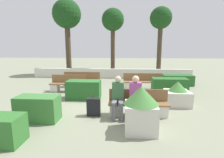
{
  "coord_description": "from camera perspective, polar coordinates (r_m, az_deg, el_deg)",
  "views": [
    {
      "loc": [
        0.91,
        -6.67,
        2.21
      ],
      "look_at": [
        0.42,
        0.5,
        0.9
      ],
      "focal_mm": 28.0,
      "sensor_mm": 36.0,
      "label": 1
    }
  ],
  "objects": [
    {
      "name": "ground_plane",
      "position": [
        7.08,
        -3.69,
        -7.87
      ],
      "size": [
        60.0,
        60.0,
        0.0
      ],
      "primitive_type": "plane",
      "color": "gray"
    },
    {
      "name": "perimeter_wall",
      "position": [
        12.66,
        -0.26,
        1.82
      ],
      "size": [
        11.37,
        0.3,
        0.68
      ],
      "color": "beige",
      "rests_on": "ground_plane"
    },
    {
      "name": "bench_front",
      "position": [
        5.84,
        8.59,
        -8.63
      ],
      "size": [
        1.94,
        0.48,
        0.83
      ],
      "color": "brown",
      "rests_on": "ground_plane"
    },
    {
      "name": "bench_left_side",
      "position": [
        9.43,
        10.01,
        -1.35
      ],
      "size": [
        2.07,
        0.49,
        0.83
      ],
      "rotation": [
        0.0,
        0.0,
        -0.02
      ],
      "color": "brown",
      "rests_on": "ground_plane"
    },
    {
      "name": "bench_right_side",
      "position": [
        9.96,
        -9.99,
        -0.72
      ],
      "size": [
        2.06,
        0.49,
        0.83
      ],
      "rotation": [
        0.0,
        0.0,
        -0.16
      ],
      "color": "brown",
      "rests_on": "ground_plane"
    },
    {
      "name": "bench_back",
      "position": [
        9.08,
        -14.31,
        -2.06
      ],
      "size": [
        1.72,
        0.48,
        0.83
      ],
      "rotation": [
        0.0,
        0.0,
        -0.01
      ],
      "color": "brown",
      "rests_on": "ground_plane"
    },
    {
      "name": "person_seated_man",
      "position": [
        5.57,
        1.93,
        -5.24
      ],
      "size": [
        0.38,
        0.64,
        1.31
      ],
      "color": "slate",
      "rests_on": "ground_plane"
    },
    {
      "name": "person_seated_woman",
      "position": [
        5.58,
        7.69,
        -5.12
      ],
      "size": [
        0.38,
        0.64,
        1.33
      ],
      "color": "#515B70",
      "rests_on": "ground_plane"
    },
    {
      "name": "hedge_block_near_left",
      "position": [
        7.66,
        -9.19,
        -3.46
      ],
      "size": [
        1.43,
        0.74,
        0.8
      ],
      "color": "#286028",
      "rests_on": "ground_plane"
    },
    {
      "name": "hedge_block_near_right",
      "position": [
        8.34,
        18.19,
        -2.59
      ],
      "size": [
        1.55,
        0.67,
        0.84
      ],
      "color": "#286028",
      "rests_on": "ground_plane"
    },
    {
      "name": "hedge_block_mid_left",
      "position": [
        11.03,
        20.59,
        -0.28
      ],
      "size": [
        1.71,
        0.83,
        0.61
      ],
      "color": "#286028",
      "rests_on": "ground_plane"
    },
    {
      "name": "hedge_block_mid_right",
      "position": [
        5.82,
        -23.02,
        -8.82
      ],
      "size": [
        1.25,
        0.62,
        0.76
      ],
      "color": "#3D7A38",
      "rests_on": "ground_plane"
    },
    {
      "name": "planter_corner_left",
      "position": [
        7.19,
        20.54,
        -4.8
      ],
      "size": [
        0.9,
        0.9,
        0.93
      ],
      "color": "beige",
      "rests_on": "ground_plane"
    },
    {
      "name": "planter_corner_right",
      "position": [
        4.68,
        9.4,
        -9.33
      ],
      "size": [
        0.91,
        0.91,
        1.23
      ],
      "color": "beige",
      "rests_on": "ground_plane"
    },
    {
      "name": "suitcase",
      "position": [
        5.78,
        -6.02,
        -9.07
      ],
      "size": [
        0.43,
        0.2,
        0.78
      ],
      "color": "black",
      "rests_on": "ground_plane"
    },
    {
      "name": "tree_leftmost",
      "position": [
        15.02,
        -14.53,
        19.25
      ],
      "size": [
        2.24,
        2.24,
        5.91
      ],
      "color": "#473828",
      "rests_on": "ground_plane"
    },
    {
      "name": "tree_center_left",
      "position": [
        13.98,
        0.27,
        18.06
      ],
      "size": [
        1.7,
        1.7,
        5.13
      ],
      "color": "#473828",
      "rests_on": "ground_plane"
    },
    {
      "name": "tree_center_right",
      "position": [
        14.76,
        15.63,
        17.78
      ],
      "size": [
        1.69,
        1.69,
        5.3
      ],
      "color": "#473828",
      "rests_on": "ground_plane"
    }
  ]
}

